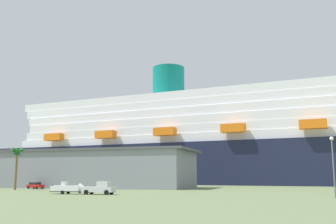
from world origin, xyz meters
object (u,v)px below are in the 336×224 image
cruise_ship (254,146)px  small_boat_on_trailer (70,188)px  street_lamp (333,158)px  pickup_truck (100,188)px  parked_car_red_hatchback (35,185)px  palm_tree (17,156)px

cruise_ship → small_boat_on_trailer: size_ratio=33.74×
street_lamp → pickup_truck: bearing=-177.7°
small_boat_on_trailer → parked_car_red_hatchback: (-23.97, 21.17, -0.13)m
palm_tree → street_lamp: size_ratio=1.10×
street_lamp → parked_car_red_hatchback: size_ratio=1.92×
cruise_ship → palm_tree: size_ratio=26.63×
palm_tree → street_lamp: (66.09, -11.17, -1.96)m
parked_car_red_hatchback → pickup_truck: bearing=-35.1°
cruise_ship → small_boat_on_trailer: 91.00m
palm_tree → cruise_ship: bearing=59.3°
cruise_ship → parked_car_red_hatchback: size_ratio=56.15×
small_boat_on_trailer → street_lamp: 43.27m
small_boat_on_trailer → parked_car_red_hatchback: small_boat_on_trailer is taller
parked_car_red_hatchback → street_lamp: bearing=-16.1°
cruise_ship → small_boat_on_trailer: bearing=-103.6°
palm_tree → small_boat_on_trailer: bearing=-29.4°
small_boat_on_trailer → street_lamp: size_ratio=0.86×
small_boat_on_trailer → parked_car_red_hatchback: 31.98m
pickup_truck → small_boat_on_trailer: bearing=-176.5°
palm_tree → parked_car_red_hatchback: (-0.86, 8.17, -6.81)m
pickup_truck → palm_tree: palm_tree is taller
cruise_ship → small_boat_on_trailer: (-21.18, -87.50, -13.30)m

